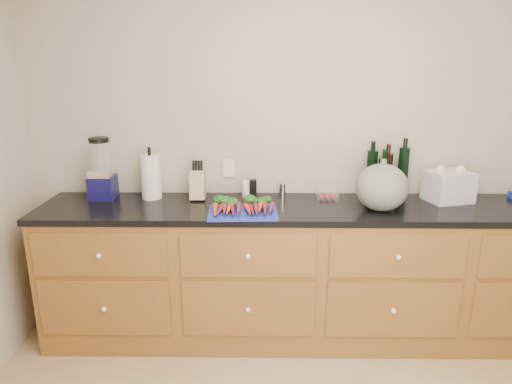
{
  "coord_description": "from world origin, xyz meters",
  "views": [
    {
      "loc": [
        -0.37,
        -1.54,
        1.84
      ],
      "look_at": [
        -0.4,
        1.2,
        1.06
      ],
      "focal_mm": 32.0,
      "sensor_mm": 36.0,
      "label": 1
    }
  ],
  "objects_px": {
    "paper_towel": "(151,177)",
    "knife_block": "(198,185)",
    "cutting_board": "(243,212)",
    "carrots": "(243,206)",
    "blender_appliance": "(102,172)",
    "squash": "(382,187)",
    "tomato_box": "(327,194)"
  },
  "relations": [
    {
      "from": "paper_towel",
      "to": "knife_block",
      "type": "relative_size",
      "value": 1.51
    },
    {
      "from": "knife_block",
      "to": "tomato_box",
      "type": "relative_size",
      "value": 1.38
    },
    {
      "from": "knife_block",
      "to": "blender_appliance",
      "type": "bearing_deg",
      "value": 178.45
    },
    {
      "from": "tomato_box",
      "to": "knife_block",
      "type": "bearing_deg",
      "value": -178.05
    },
    {
      "from": "carrots",
      "to": "knife_block",
      "type": "xyz_separation_m",
      "value": [
        -0.32,
        0.26,
        0.07
      ]
    },
    {
      "from": "blender_appliance",
      "to": "squash",
      "type": "bearing_deg",
      "value": -7.41
    },
    {
      "from": "cutting_board",
      "to": "tomato_box",
      "type": "height_order",
      "value": "tomato_box"
    },
    {
      "from": "cutting_board",
      "to": "blender_appliance",
      "type": "distance_m",
      "value": 1.04
    },
    {
      "from": "carrots",
      "to": "tomato_box",
      "type": "height_order",
      "value": "tomato_box"
    },
    {
      "from": "knife_block",
      "to": "paper_towel",
      "type": "bearing_deg",
      "value": 176.43
    },
    {
      "from": "carrots",
      "to": "squash",
      "type": "relative_size",
      "value": 1.14
    },
    {
      "from": "blender_appliance",
      "to": "knife_block",
      "type": "distance_m",
      "value": 0.66
    },
    {
      "from": "cutting_board",
      "to": "blender_appliance",
      "type": "xyz_separation_m",
      "value": [
        -0.97,
        0.32,
        0.18
      ]
    },
    {
      "from": "cutting_board",
      "to": "knife_block",
      "type": "distance_m",
      "value": 0.45
    },
    {
      "from": "squash",
      "to": "tomato_box",
      "type": "xyz_separation_m",
      "value": [
        -0.3,
        0.25,
        -0.11
      ]
    },
    {
      "from": "cutting_board",
      "to": "knife_block",
      "type": "relative_size",
      "value": 2.14
    },
    {
      "from": "cutting_board",
      "to": "paper_towel",
      "type": "distance_m",
      "value": 0.73
    },
    {
      "from": "paper_towel",
      "to": "tomato_box",
      "type": "relative_size",
      "value": 2.09
    },
    {
      "from": "cutting_board",
      "to": "carrots",
      "type": "distance_m",
      "value": 0.05
    },
    {
      "from": "cutting_board",
      "to": "tomato_box",
      "type": "distance_m",
      "value": 0.66
    },
    {
      "from": "blender_appliance",
      "to": "knife_block",
      "type": "bearing_deg",
      "value": -1.55
    },
    {
      "from": "squash",
      "to": "carrots",
      "type": "bearing_deg",
      "value": -177.21
    },
    {
      "from": "carrots",
      "to": "tomato_box",
      "type": "relative_size",
      "value": 2.62
    },
    {
      "from": "squash",
      "to": "tomato_box",
      "type": "bearing_deg",
      "value": 140.19
    },
    {
      "from": "cutting_board",
      "to": "paper_towel",
      "type": "bearing_deg",
      "value": 153.35
    },
    {
      "from": "squash",
      "to": "paper_towel",
      "type": "xyz_separation_m",
      "value": [
        -1.5,
        0.24,
        0.0
      ]
    },
    {
      "from": "carrots",
      "to": "knife_block",
      "type": "distance_m",
      "value": 0.42
    },
    {
      "from": "blender_appliance",
      "to": "tomato_box",
      "type": "bearing_deg",
      "value": 0.46
    },
    {
      "from": "squash",
      "to": "blender_appliance",
      "type": "relative_size",
      "value": 0.79
    },
    {
      "from": "blender_appliance",
      "to": "cutting_board",
      "type": "bearing_deg",
      "value": -18.12
    },
    {
      "from": "squash",
      "to": "knife_block",
      "type": "distance_m",
      "value": 1.21
    },
    {
      "from": "squash",
      "to": "knife_block",
      "type": "relative_size",
      "value": 1.67
    }
  ]
}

